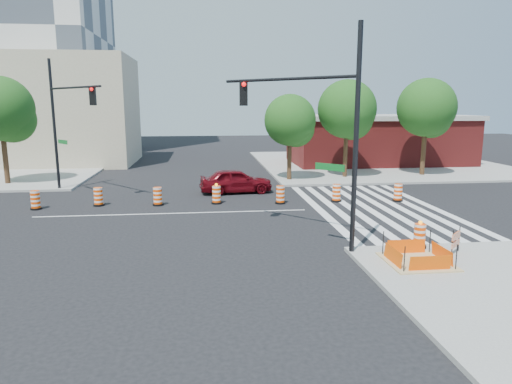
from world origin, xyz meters
TOP-DOWN VIEW (x-y plane):
  - ground at (0.00, 0.00)m, footprint 120.00×120.00m
  - sidewalk_ne at (18.00, 18.00)m, footprint 22.00×22.00m
  - crosswalk_east at (10.95, 0.00)m, footprint 6.75×13.50m
  - lane_centerline at (0.00, 0.00)m, footprint 14.00×0.12m
  - excavation_pit at (9.00, -9.00)m, footprint 2.20×2.20m
  - brick_storefront at (18.00, 18.00)m, footprint 16.50×8.50m
  - beige_midrise at (-12.00, 22.00)m, footprint 14.00×10.00m
  - red_coupe at (3.67, 5.27)m, footprint 4.77×2.34m
  - signal_pole_se at (5.90, -6.30)m, footprint 4.52×4.52m
  - signal_pole_nw at (-6.74, 6.13)m, footprint 4.17×4.85m
  - pit_drum at (9.83, -7.42)m, footprint 0.55×0.55m
  - barricade at (10.84, -8.22)m, footprint 0.63×0.58m
  - tree_north_b at (-12.01, 9.95)m, footprint 4.42×4.42m
  - tree_north_c at (7.94, 9.36)m, footprint 3.74×3.72m
  - tree_north_d at (12.41, 10.12)m, footprint 4.37×4.37m
  - tree_north_e at (18.78, 10.42)m, footprint 4.46×4.46m
  - median_drum_1 at (-7.41, 1.78)m, footprint 0.60×0.60m
  - median_drum_2 at (-4.24, 2.33)m, footprint 0.60×0.60m
  - median_drum_3 at (-0.95, 2.06)m, footprint 0.60×0.60m
  - median_drum_4 at (2.34, 2.14)m, footprint 0.60×0.60m
  - median_drum_5 at (5.96, 1.75)m, footprint 0.60×0.60m
  - median_drum_6 at (9.30, 1.89)m, footprint 0.60×0.60m
  - median_drum_7 at (12.91, 1.59)m, footprint 0.60×0.60m

SIDE VIEW (x-z plane):
  - ground at x=0.00m, z-range 0.00..0.00m
  - lane_centerline at x=0.00m, z-range 0.00..0.01m
  - crosswalk_east at x=10.95m, z-range 0.00..0.01m
  - sidewalk_ne at x=18.00m, z-range 0.00..0.15m
  - excavation_pit at x=9.00m, z-range -0.23..0.67m
  - median_drum_1 at x=-7.41m, z-range -0.03..0.99m
  - median_drum_2 at x=-4.24m, z-range -0.03..0.99m
  - median_drum_3 at x=-0.95m, z-range -0.03..0.99m
  - median_drum_5 at x=5.96m, z-range -0.03..0.99m
  - median_drum_6 at x=9.30m, z-range -0.03..0.99m
  - median_drum_7 at x=12.91m, z-range -0.03..0.99m
  - median_drum_4 at x=2.34m, z-range -0.10..1.08m
  - pit_drum at x=9.83m, z-range 0.06..1.14m
  - barricade at x=10.84m, z-range 0.20..1.16m
  - red_coupe at x=3.67m, z-range 0.00..1.57m
  - brick_storefront at x=18.00m, z-range 0.02..4.62m
  - tree_north_c at x=7.94m, z-range 1.08..7.41m
  - tree_north_d at x=12.41m, z-range 1.27..8.70m
  - beige_midrise at x=-12.00m, z-range 0.00..10.00m
  - tree_north_b at x=-12.01m, z-range 1.29..8.79m
  - signal_pole_se at x=5.90m, z-range 0.93..9.20m
  - signal_pole_nw at x=-6.74m, z-range 0.93..9.20m
  - tree_north_e at x=18.78m, z-range 1.30..8.88m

